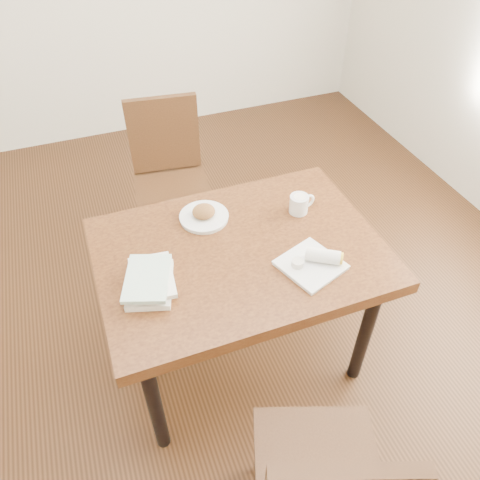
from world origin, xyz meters
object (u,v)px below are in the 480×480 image
object	(u,v)px
book_stack	(150,281)
plate_scone	(204,215)
plate_burrito	(315,262)
chair_far	(169,171)
table	(240,263)
coffee_mug	(300,204)

from	to	relation	value
book_stack	plate_scone	bearing A→B (deg)	44.83
plate_burrito	book_stack	bearing A→B (deg)	168.86
plate_scone	plate_burrito	world-z (taller)	plate_burrito
plate_scone	plate_burrito	xyz separation A→B (m)	(0.33, -0.43, 0.00)
chair_far	plate_scone	distance (m)	0.74
chair_far	book_stack	size ratio (longest dim) A/B	3.38
table	plate_burrito	xyz separation A→B (m)	(0.24, -0.20, 0.11)
plate_scone	coffee_mug	bearing A→B (deg)	-13.65
chair_far	plate_burrito	size ratio (longest dim) A/B	3.38
plate_scone	chair_far	bearing A→B (deg)	90.02
table	chair_far	world-z (taller)	chair_far
chair_far	book_stack	distance (m)	1.09
table	book_stack	world-z (taller)	book_stack
coffee_mug	plate_burrito	world-z (taller)	coffee_mug
table	plate_scone	size ratio (longest dim) A/B	5.36
chair_far	coffee_mug	size ratio (longest dim) A/B	7.58
chair_far	coffee_mug	xyz separation A→B (m)	(0.42, -0.81, 0.25)
plate_burrito	coffee_mug	bearing A→B (deg)	74.25
table	coffee_mug	distance (m)	0.39
chair_far	plate_burrito	world-z (taller)	chair_far
plate_burrito	book_stack	size ratio (longest dim) A/B	1.00
chair_far	coffee_mug	world-z (taller)	chair_far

